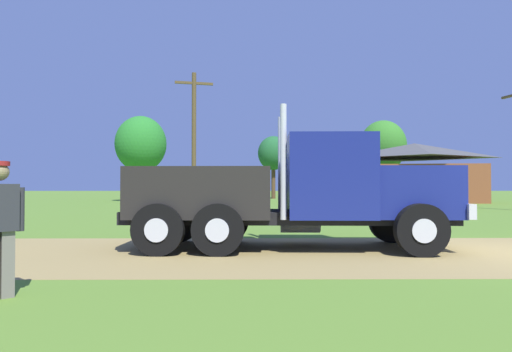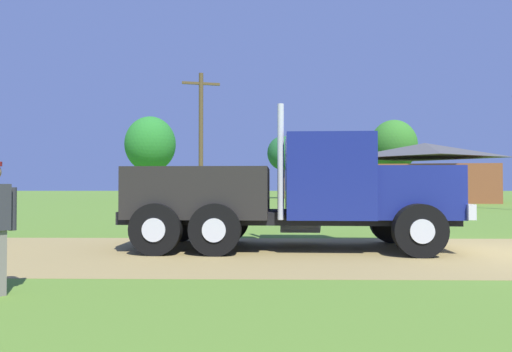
{
  "view_description": "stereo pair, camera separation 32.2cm",
  "coord_description": "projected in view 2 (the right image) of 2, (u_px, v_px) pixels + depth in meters",
  "views": [
    {
      "loc": [
        -5.72,
        -9.76,
        1.48
      ],
      "look_at": [
        -5.61,
        1.95,
        1.7
      ],
      "focal_mm": 31.72,
      "sensor_mm": 36.0,
      "label": 1
    },
    {
      "loc": [
        -5.39,
        -9.76,
        1.48
      ],
      "look_at": [
        -5.61,
        1.95,
        1.7
      ],
      "focal_mm": 31.72,
      "sensor_mm": 36.0,
      "label": 2
    }
  ],
  "objects": [
    {
      "name": "truck_foreground_white",
      "position": [
        290.0,
        193.0,
        10.49
      ],
      "size": [
        7.65,
        2.87,
        3.2
      ],
      "color": "black",
      "rests_on": "ground_plane"
    },
    {
      "name": "shed_building",
      "position": [
        425.0,
        173.0,
        39.14
      ],
      "size": [
        11.33,
        9.28,
        5.11
      ],
      "color": "brown",
      "rests_on": "ground_plane"
    },
    {
      "name": "utility_pole_near",
      "position": [
        201.0,
        137.0,
        26.2
      ],
      "size": [
        2.17,
        0.66,
        7.97
      ],
      "color": "brown",
      "rests_on": "ground_plane"
    },
    {
      "name": "tree_left",
      "position": [
        150.0,
        144.0,
        40.47
      ],
      "size": [
        4.5,
        4.5,
        7.6
      ],
      "color": "#513823",
      "rests_on": "ground_plane"
    },
    {
      "name": "tree_mid",
      "position": [
        283.0,
        154.0,
        48.16
      ],
      "size": [
        3.3,
        3.3,
        6.68
      ],
      "color": "#513823",
      "rests_on": "ground_plane"
    },
    {
      "name": "tree_right",
      "position": [
        394.0,
        146.0,
        50.18
      ],
      "size": [
        5.14,
        5.14,
        8.69
      ],
      "color": "#513823",
      "rests_on": "ground_plane"
    }
  ]
}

